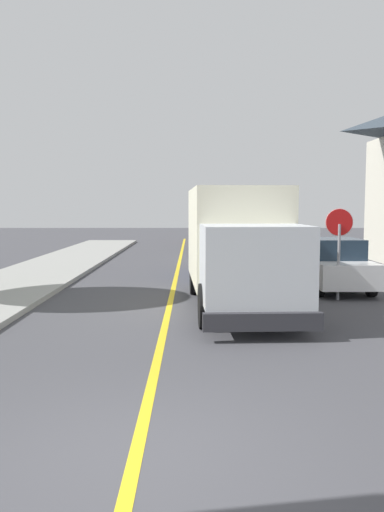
# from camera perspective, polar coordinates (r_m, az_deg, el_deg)

# --- Properties ---
(ground_plane) EXTENTS (120.00, 120.00, 0.00)m
(ground_plane) POSITION_cam_1_polar(r_m,az_deg,el_deg) (6.10, -6.38, -20.90)
(ground_plane) COLOR #424247
(centre_line_yellow) EXTENTS (0.16, 56.00, 0.01)m
(centre_line_yellow) POSITION_cam_1_polar(r_m,az_deg,el_deg) (15.68, -2.45, -4.47)
(centre_line_yellow) COLOR gold
(centre_line_yellow) RESTS_ON ground
(box_truck) EXTENTS (2.73, 7.28, 3.20)m
(box_truck) POSITION_cam_1_polar(r_m,az_deg,el_deg) (14.10, 4.82, 1.62)
(box_truck) COLOR #F2EDCC
(box_truck) RESTS_ON ground
(parked_car_near) EXTENTS (1.86, 4.42, 1.67)m
(parked_car_near) POSITION_cam_1_polar(r_m,az_deg,el_deg) (20.59, 3.12, 0.12)
(parked_car_near) COLOR #2D4793
(parked_car_near) RESTS_ON ground
(parked_car_mid) EXTENTS (1.99, 4.48, 1.67)m
(parked_car_mid) POSITION_cam_1_polar(r_m,az_deg,el_deg) (26.99, 1.94, 1.39)
(parked_car_mid) COLOR #B7B7BC
(parked_car_mid) RESTS_ON ground
(parked_car_far) EXTENTS (1.92, 4.45, 1.67)m
(parked_car_far) POSITION_cam_1_polar(r_m,az_deg,el_deg) (33.23, 2.71, 2.15)
(parked_car_far) COLOR #4C564C
(parked_car_far) RESTS_ON ground
(parked_car_furthest) EXTENTS (1.86, 4.42, 1.67)m
(parked_car_furthest) POSITION_cam_1_polar(r_m,az_deg,el_deg) (39.17, 2.65, 2.65)
(parked_car_furthest) COLOR maroon
(parked_car_furthest) RESTS_ON ground
(parked_van_across) EXTENTS (1.89, 4.44, 1.67)m
(parked_van_across) POSITION_cam_1_polar(r_m,az_deg,el_deg) (17.58, 14.93, -0.98)
(parked_van_across) COLOR silver
(parked_van_across) RESTS_ON ground
(stop_sign) EXTENTS (0.80, 0.10, 2.65)m
(stop_sign) POSITION_cam_1_polar(r_m,az_deg,el_deg) (15.51, 15.59, 2.11)
(stop_sign) COLOR gray
(stop_sign) RESTS_ON ground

